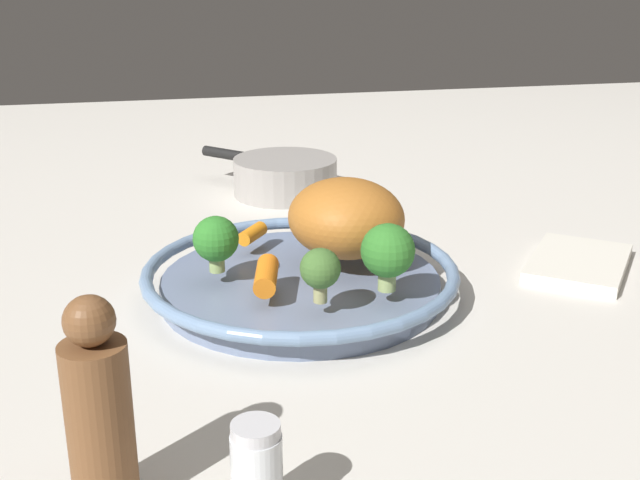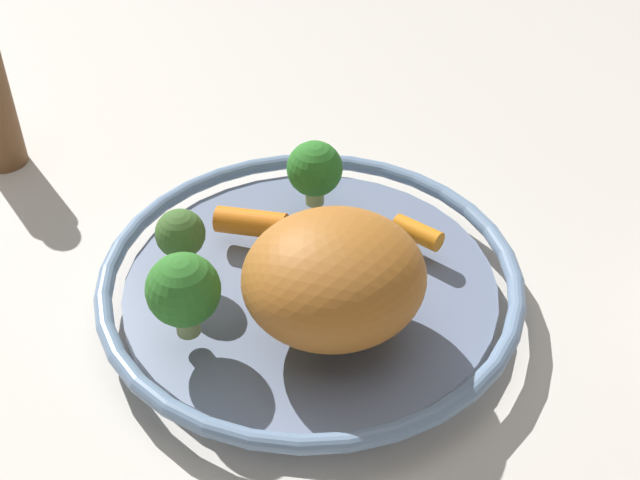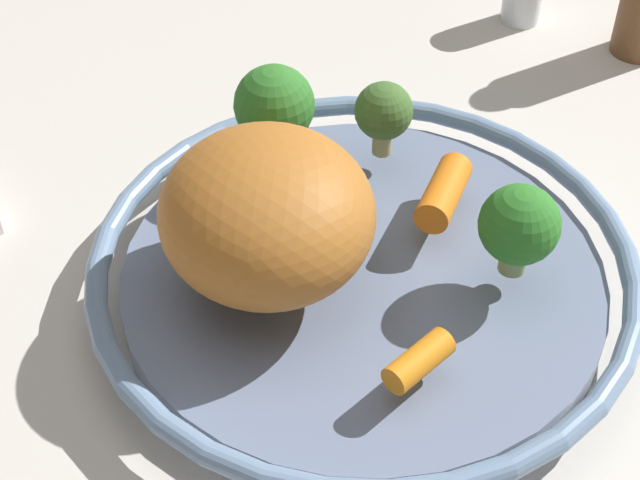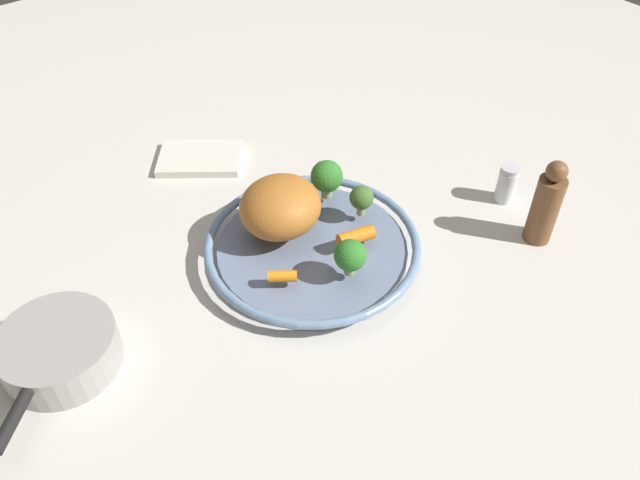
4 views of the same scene
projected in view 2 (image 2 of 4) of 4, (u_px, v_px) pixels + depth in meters
ground_plane at (311, 303)px, 0.68m from camera, size 2.51×2.51×0.00m
serving_bowl at (311, 286)px, 0.66m from camera, size 0.33×0.33×0.04m
roast_chicken_piece at (334, 277)px, 0.58m from camera, size 0.16×0.16×0.08m
baby_carrot_near_rim at (251, 223)px, 0.68m from camera, size 0.06×0.03×0.02m
baby_carrot_right at (417, 233)px, 0.67m from camera, size 0.04×0.04×0.02m
broccoli_floret_mid at (309, 169)px, 0.70m from camera, size 0.05×0.05×0.06m
broccoli_floret_large at (181, 232)px, 0.64m from camera, size 0.04×0.04×0.05m
broccoli_floret_small at (183, 291)px, 0.58m from camera, size 0.05×0.05×0.07m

